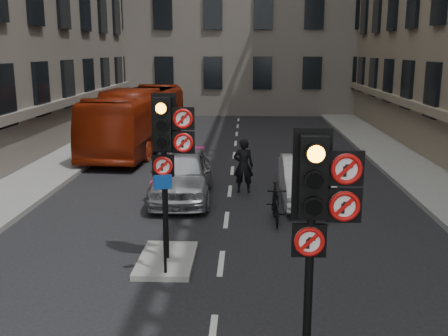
# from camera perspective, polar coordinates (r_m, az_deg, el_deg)

# --- Properties ---
(pavement_left) EXTENTS (3.00, 50.00, 0.16)m
(pavement_left) POSITION_cam_1_polar(r_m,az_deg,el_deg) (19.84, -20.53, -1.15)
(pavement_left) COLOR gray
(pavement_left) RESTS_ON ground
(pavement_right) EXTENTS (3.00, 50.00, 0.16)m
(pavement_right) POSITION_cam_1_polar(r_m,az_deg,el_deg) (19.46, 22.45, -1.57)
(pavement_right) COLOR gray
(pavement_right) RESTS_ON ground
(centre_island) EXTENTS (1.20, 2.00, 0.12)m
(centre_island) POSITION_cam_1_polar(r_m,az_deg,el_deg) (11.75, -6.26, -9.91)
(centre_island) COLOR gray
(centre_island) RESTS_ON ground
(signal_near) EXTENTS (0.91, 0.40, 3.58)m
(signal_near) POSITION_cam_1_polar(r_m,az_deg,el_deg) (7.06, 10.23, -3.85)
(signal_near) COLOR black
(signal_near) RESTS_ON ground
(signal_far) EXTENTS (0.91, 0.40, 3.58)m
(signal_far) POSITION_cam_1_polar(r_m,az_deg,el_deg) (10.99, -6.15, 2.88)
(signal_far) COLOR black
(signal_far) RESTS_ON centre_island
(car_silver) EXTENTS (2.00, 4.57, 1.53)m
(car_silver) POSITION_cam_1_polar(r_m,az_deg,el_deg) (16.38, -4.60, -0.71)
(car_silver) COLOR #96979D
(car_silver) RESTS_ON ground
(car_white) EXTENTS (1.44, 4.08, 1.34)m
(car_white) POSITION_cam_1_polar(r_m,az_deg,el_deg) (16.28, 8.85, -1.26)
(car_white) COLOR silver
(car_white) RESTS_ON ground
(car_pink) EXTENTS (1.74, 4.08, 1.17)m
(car_pink) POSITION_cam_1_polar(r_m,az_deg,el_deg) (17.38, -4.77, -0.54)
(car_pink) COLOR #DC408C
(car_pink) RESTS_ON ground
(bus_red) EXTENTS (3.06, 10.35, 2.85)m
(bus_red) POSITION_cam_1_polar(r_m,az_deg,el_deg) (24.69, -9.35, 5.28)
(bus_red) COLOR maroon
(bus_red) RESTS_ON ground
(motorcycle) EXTENTS (0.54, 1.76, 1.05)m
(motorcycle) POSITION_cam_1_polar(r_m,az_deg,el_deg) (14.20, 5.63, -3.86)
(motorcycle) COLOR black
(motorcycle) RESTS_ON ground
(motorcyclist) EXTENTS (0.66, 0.45, 1.79)m
(motorcyclist) POSITION_cam_1_polar(r_m,az_deg,el_deg) (16.99, 2.13, 0.26)
(motorcyclist) COLOR black
(motorcyclist) RESTS_ON ground
(info_sign) EXTENTS (0.35, 0.16, 2.07)m
(info_sign) POSITION_cam_1_polar(r_m,az_deg,el_deg) (10.50, -6.57, -4.61)
(info_sign) COLOR black
(info_sign) RESTS_ON centre_island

